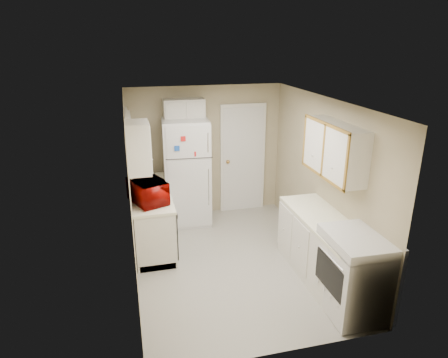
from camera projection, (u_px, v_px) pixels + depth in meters
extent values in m
plane|color=#B9B7AE|center=(232.00, 262.00, 6.01)|extent=(3.80, 3.80, 0.00)
plane|color=white|center=(233.00, 101.00, 5.21)|extent=(3.80, 3.80, 0.00)
plane|color=tan|center=(131.00, 196.00, 5.29)|extent=(3.80, 3.80, 0.00)
plane|color=tan|center=(323.00, 179.00, 5.93)|extent=(3.80, 3.80, 0.00)
plane|color=tan|center=(206.00, 152.00, 7.35)|extent=(2.80, 2.80, 0.00)
plane|color=tan|center=(283.00, 255.00, 3.87)|extent=(2.80, 2.80, 0.00)
cube|color=silver|center=(152.00, 217.00, 6.44)|extent=(0.60, 1.80, 0.90)
cube|color=black|center=(175.00, 229.00, 5.94)|extent=(0.03, 0.58, 0.72)
cube|color=gray|center=(150.00, 190.00, 6.44)|extent=(0.54, 0.74, 0.16)
imported|color=#860602|center=(148.00, 193.00, 5.83)|extent=(0.70, 0.55, 0.41)
imported|color=white|center=(145.00, 173.00, 6.83)|extent=(0.11, 0.11, 0.22)
cube|color=silver|center=(130.00, 147.00, 6.13)|extent=(0.10, 0.98, 1.08)
cube|color=silver|center=(138.00, 148.00, 5.33)|extent=(0.30, 0.45, 0.70)
cube|color=silver|center=(187.00, 172.00, 7.06)|extent=(0.83, 0.81, 1.89)
cube|color=silver|center=(184.00, 111.00, 6.85)|extent=(0.70, 0.30, 0.40)
cube|color=silver|center=(243.00, 159.00, 7.53)|extent=(0.86, 0.06, 2.08)
cube|color=silver|center=(326.00, 253.00, 5.38)|extent=(0.60, 2.00, 0.90)
cube|color=silver|center=(355.00, 273.00, 4.80)|extent=(0.71, 0.87, 1.03)
cube|color=silver|center=(335.00, 150.00, 5.23)|extent=(0.30, 1.20, 0.70)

